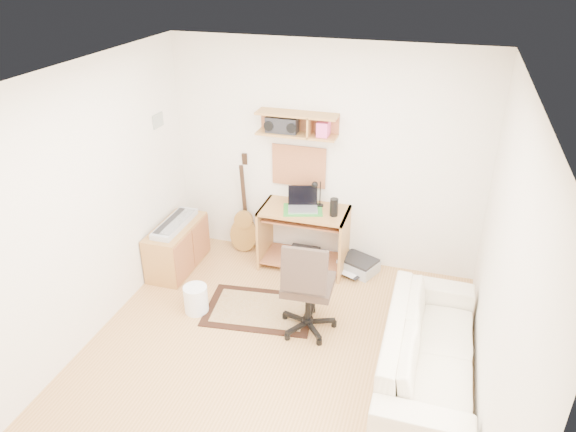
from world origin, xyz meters
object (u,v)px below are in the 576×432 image
(desk, at_px, (304,238))
(task_chair, at_px, (308,285))
(sofa, at_px, (430,340))
(cabinet, at_px, (177,247))
(printer, at_px, (359,265))

(desk, height_order, task_chair, task_chair)
(task_chair, bearing_deg, sofa, -18.13)
(cabinet, xyz_separation_m, sofa, (2.96, -0.97, 0.11))
(cabinet, relative_size, sofa, 0.45)
(cabinet, bearing_deg, printer, 14.39)
(sofa, bearing_deg, task_chair, 75.40)
(cabinet, bearing_deg, sofa, -18.14)
(cabinet, distance_m, printer, 2.15)
(cabinet, height_order, sofa, sofa)
(task_chair, relative_size, printer, 2.53)
(task_chair, bearing_deg, printer, 72.30)
(desk, xyz_separation_m, task_chair, (0.36, -1.13, 0.15))
(desk, xyz_separation_m, sofa, (1.54, -1.44, 0.01))
(printer, bearing_deg, desk, -150.48)
(printer, distance_m, sofa, 1.77)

